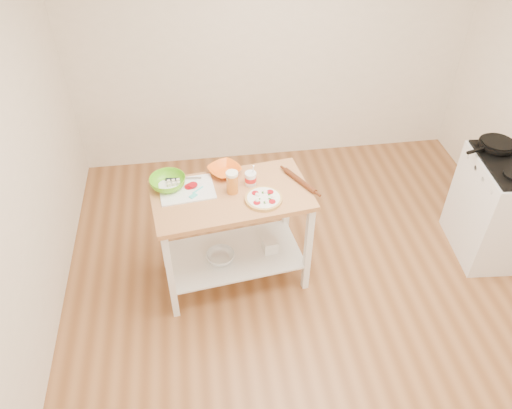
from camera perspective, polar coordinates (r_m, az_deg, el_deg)
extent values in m
cube|color=#955F37|center=(4.08, 6.86, -12.31)|extent=(4.00, 4.50, 0.02)
cube|color=#EEDFC8|center=(5.04, 1.88, 18.71)|extent=(4.00, 0.02, 2.70)
cube|color=#B97E4C|center=(3.68, -2.86, 1.01)|extent=(1.23, 0.77, 0.04)
cube|color=white|center=(4.11, -2.57, -5.78)|extent=(1.14, 0.70, 0.02)
cube|color=white|center=(3.76, -9.72, -8.25)|extent=(0.06, 0.06, 0.86)
cube|color=white|center=(4.14, -10.75, -2.76)|extent=(0.06, 0.06, 0.86)
cube|color=white|center=(3.92, 5.95, -5.21)|extent=(0.06, 0.06, 0.86)
cube|color=white|center=(4.28, 3.49, -0.21)|extent=(0.06, 0.06, 0.86)
cube|color=white|center=(4.69, 26.22, -0.39)|extent=(0.66, 0.76, 0.92)
cylinder|color=black|center=(4.50, 25.85, 6.24)|extent=(0.29, 0.29, 0.03)
cube|color=black|center=(4.35, 23.84, 5.66)|extent=(0.18, 0.07, 0.02)
cylinder|color=#DAAD5D|center=(3.60, 0.87, 0.58)|extent=(0.27, 0.27, 0.02)
cylinder|color=#DAAD5D|center=(3.59, 0.87, 0.73)|extent=(0.27, 0.27, 0.01)
cylinder|color=white|center=(3.59, 0.87, 0.74)|extent=(0.24, 0.24, 0.01)
cylinder|color=#A20A13|center=(3.64, 1.62, 1.44)|extent=(0.05, 0.05, 0.01)
cylinder|color=#A20A13|center=(3.63, -0.09, 1.32)|extent=(0.05, 0.05, 0.01)
cylinder|color=#A20A13|center=(3.54, 0.10, 0.20)|extent=(0.05, 0.05, 0.01)
cylinder|color=#A20A13|center=(3.55, 1.85, 0.33)|extent=(0.05, 0.05, 0.01)
sphere|color=white|center=(3.64, 1.09, 1.42)|extent=(0.03, 0.03, 0.03)
sphere|color=white|center=(3.61, 0.14, 1.12)|extent=(0.03, 0.03, 0.03)
sphere|color=white|center=(3.56, 0.15, 0.43)|extent=(0.03, 0.03, 0.03)
sphere|color=white|center=(3.55, 1.24, 0.27)|extent=(0.03, 0.03, 0.03)
sphere|color=white|center=(3.59, 1.91, 0.88)|extent=(0.03, 0.03, 0.03)
sphere|color=white|center=(3.63, 1.07, 1.38)|extent=(0.03, 0.03, 0.03)
sphere|color=white|center=(3.61, 0.22, 1.08)|extent=(0.03, 0.03, 0.03)
plane|color=#215016|center=(3.61, 1.52, 1.17)|extent=(0.03, 0.03, 0.00)
plane|color=#215016|center=(3.63, 0.77, 1.39)|extent=(0.02, 0.02, 0.00)
plane|color=#215016|center=(3.60, 0.19, 1.06)|extent=(0.03, 0.03, 0.00)
plane|color=#215016|center=(3.57, 0.35, 0.62)|extent=(0.03, 0.03, 0.00)
plane|color=#215016|center=(3.54, 0.99, 0.24)|extent=(0.02, 0.02, 0.00)
plane|color=#215016|center=(3.57, 1.58, 0.67)|extent=(0.03, 0.03, 0.00)
cube|color=white|center=(3.73, -7.91, 1.69)|extent=(0.43, 0.34, 0.01)
cube|color=#F4EACC|center=(3.77, -9.88, 2.26)|extent=(0.03, 0.03, 0.02)
cube|color=#F4EACC|center=(3.77, -9.36, 2.35)|extent=(0.03, 0.03, 0.02)
cube|color=#F4EACC|center=(3.77, -8.83, 2.43)|extent=(0.03, 0.03, 0.02)
cube|color=#F4EACC|center=(3.79, -9.94, 2.58)|extent=(0.03, 0.03, 0.02)
cube|color=#F4EACC|center=(3.80, -9.42, 2.66)|extent=(0.03, 0.03, 0.02)
cube|color=#F4EACC|center=(3.80, -8.90, 2.75)|extent=(0.03, 0.03, 0.02)
cylinder|color=#A20A13|center=(3.74, -7.66, 2.04)|extent=(0.07, 0.07, 0.01)
cylinder|color=#A20A13|center=(3.74, -7.44, 2.15)|extent=(0.07, 0.07, 0.01)
cylinder|color=#A20A13|center=(3.73, -7.22, 2.26)|extent=(0.07, 0.07, 0.01)
cube|color=#47D8D1|center=(3.65, -7.18, 0.99)|extent=(0.07, 0.07, 0.01)
cylinder|color=#47D8D1|center=(3.70, -6.66, 1.69)|extent=(0.08, 0.07, 0.01)
cube|color=silver|center=(3.82, -7.61, 2.97)|extent=(0.18, 0.04, 0.00)
cube|color=black|center=(3.82, -9.57, 2.85)|extent=(0.10, 0.03, 0.01)
imported|color=orange|center=(3.85, -3.62, 3.92)|extent=(0.32, 0.32, 0.06)
imported|color=#5FBE19|center=(3.76, -10.05, 2.51)|extent=(0.33, 0.33, 0.08)
cylinder|color=orange|center=(3.64, -2.73, 2.41)|extent=(0.08, 0.08, 0.16)
cylinder|color=white|center=(3.58, -2.77, 3.53)|extent=(0.09, 0.09, 0.02)
cylinder|color=white|center=(3.72, -0.62, 2.98)|extent=(0.09, 0.09, 0.10)
cylinder|color=red|center=(3.72, -0.62, 2.98)|extent=(0.09, 0.09, 0.04)
cylinder|color=silver|center=(3.68, -0.32, 4.01)|extent=(0.01, 0.06, 0.11)
cylinder|color=#572914|center=(3.77, 5.05, 2.71)|extent=(0.20, 0.32, 0.04)
imported|color=silver|center=(4.04, -4.07, -5.98)|extent=(0.28, 0.28, 0.07)
cube|color=white|center=(4.09, 1.61, -4.68)|extent=(0.13, 0.13, 0.11)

